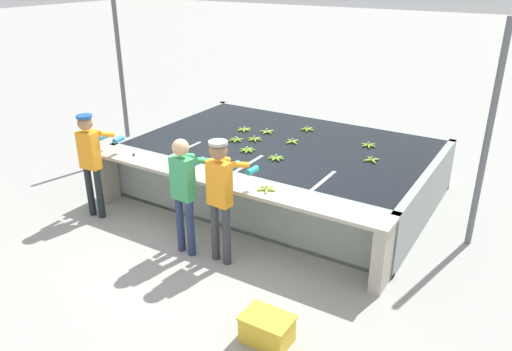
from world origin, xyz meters
The scene contains 22 objects.
ground_plane centered at (0.00, 0.00, 0.00)m, with size 80.00×80.00×0.00m, color #999993.
wash_tank centered at (0.00, 2.12, 0.46)m, with size 5.03×3.35×0.94m.
work_ledge centered at (0.00, 0.23, 0.67)m, with size 5.03×0.45×0.94m.
worker_0 centered at (-2.13, -0.26, 1.03)m, with size 0.44×0.73×1.69m.
worker_1 centered at (-0.19, -0.37, 1.02)m, with size 0.44×0.73×1.70m.
worker_2 centered at (0.36, -0.30, 1.07)m, with size 0.44×0.74×1.75m.
banana_bunch_floating_0 centered at (0.26, 1.35, 0.95)m, with size 0.28×0.28×0.08m.
banana_bunch_floating_1 centered at (0.03, 2.94, 0.95)m, with size 0.26×0.28×0.08m.
banana_bunch_floating_2 centered at (1.30, 2.70, 0.95)m, with size 0.28×0.27×0.08m.
banana_bunch_floating_3 centered at (-0.51, 1.96, 0.95)m, with size 0.28×0.27×0.08m.
banana_bunch_floating_4 centered at (0.12, 2.18, 0.95)m, with size 0.27×0.27×0.08m.
banana_bunch_floating_5 centered at (-0.77, 1.75, 0.95)m, with size 0.28×0.28×0.08m.
banana_bunch_floating_6 centered at (-0.54, 2.43, 0.95)m, with size 0.28×0.27×0.08m.
banana_bunch_floating_7 centered at (1.58, 2.06, 0.95)m, with size 0.23×0.23×0.08m.
banana_bunch_floating_8 centered at (-0.96, 2.32, 0.95)m, with size 0.28×0.26×0.08m.
banana_bunch_floating_9 centered at (-0.32, 1.42, 0.95)m, with size 0.28×0.28×0.08m.
banana_bunch_ledge_0 centered at (0.10, 0.14, 0.95)m, with size 0.26×0.26×0.08m.
banana_bunch_ledge_1 centered at (0.73, 0.25, 0.95)m, with size 0.27×0.27×0.08m.
knife_0 centered at (-1.73, 0.24, 0.94)m, with size 0.26×0.28×0.02m.
crate centered at (1.70, -1.37, 0.16)m, with size 0.55×0.39×0.32m.
support_post_left centered at (-3.61, 1.93, 1.60)m, with size 0.09×0.09×3.20m.
support_post_right centered at (3.17, 1.96, 1.60)m, with size 0.09×0.09×3.20m.
Camera 1 is at (3.84, -5.09, 3.80)m, focal length 35.00 mm.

